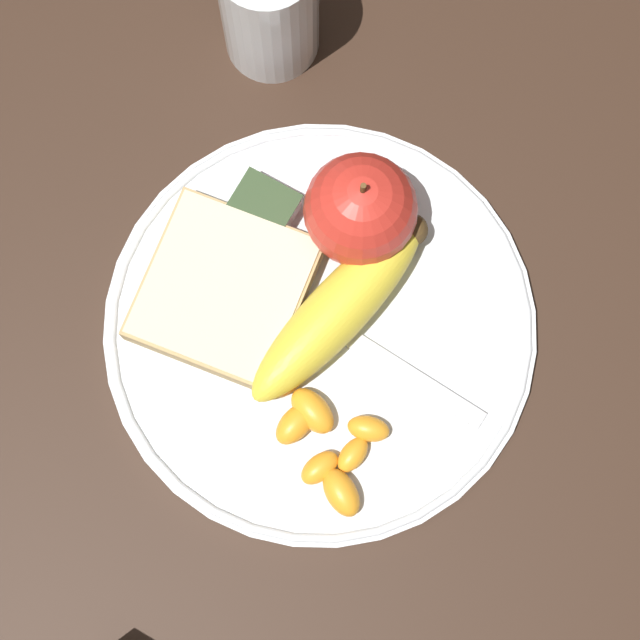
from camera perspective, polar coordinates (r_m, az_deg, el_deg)
The scene contains 16 objects.
ground_plane at distance 0.72m, azimuth 0.00°, elevation -0.56°, with size 3.00×3.00×0.00m, color #332116.
plate at distance 0.71m, azimuth 0.00°, elevation -0.42°, with size 0.29×0.29×0.01m.
juice_glass at distance 0.75m, azimuth -2.71°, elevation 16.35°, with size 0.07×0.07×0.10m.
apple at distance 0.69m, azimuth 2.18°, elevation 5.89°, with size 0.07×0.07×0.08m.
banana at distance 0.69m, azimuth 1.11°, elevation 0.71°, with size 0.16×0.07×0.04m.
bread_slice at distance 0.70m, azimuth -5.10°, elevation 1.61°, with size 0.12×0.12×0.02m.
fork at distance 0.70m, azimuth 1.28°, elevation -1.05°, with size 0.03×0.18×0.00m.
jam_packet at distance 0.71m, azimuth -3.31°, elevation 5.48°, with size 0.05×0.04×0.02m.
orange_segment_0 at distance 0.68m, azimuth -0.02°, elevation -7.89°, with size 0.03×0.03×0.02m.
orange_segment_1 at distance 0.68m, azimuth 1.15°, elevation -9.19°, with size 0.03×0.04×0.02m.
orange_segment_2 at distance 0.69m, azimuth -0.40°, elevation -4.87°, with size 0.03×0.04×0.02m.
orange_segment_3 at distance 0.68m, azimuth 1.76°, elevation -7.20°, with size 0.03×0.02×0.01m.
orange_segment_4 at distance 0.69m, azimuth -1.55°, elevation -3.37°, with size 0.03×0.02×0.01m.
orange_segment_5 at distance 0.69m, azimuth -1.13°, elevation -1.79°, with size 0.03×0.03×0.01m.
orange_segment_6 at distance 0.68m, azimuth -1.32°, elevation -5.55°, with size 0.03×0.02×0.02m.
orange_segment_7 at distance 0.69m, azimuth 2.60°, elevation -5.81°, with size 0.02×0.03×0.02m.
Camera 1 is at (0.13, 0.07, 0.70)m, focal length 60.00 mm.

